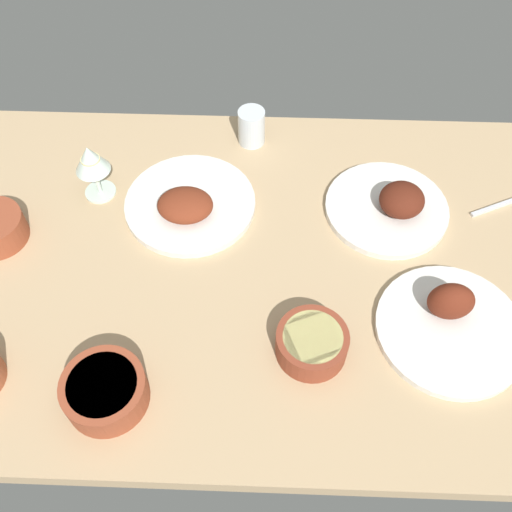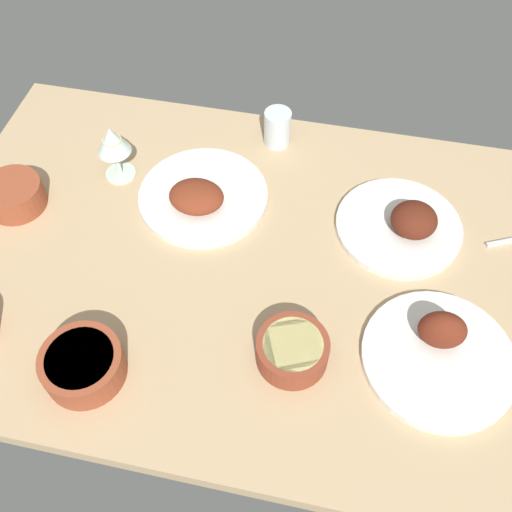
% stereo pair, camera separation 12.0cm
% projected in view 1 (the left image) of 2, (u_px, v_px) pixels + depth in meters
% --- Properties ---
extents(dining_table, '(1.40, 0.90, 0.04)m').
position_uv_depth(dining_table, '(256.00, 267.00, 1.23)').
color(dining_table, tan).
rests_on(dining_table, ground).
extents(plate_center_main, '(0.27, 0.27, 0.08)m').
position_uv_depth(plate_center_main, '(392.00, 206.00, 1.28)').
color(plate_center_main, silver).
rests_on(plate_center_main, dining_table).
extents(plate_near_viewer, '(0.29, 0.29, 0.07)m').
position_uv_depth(plate_near_viewer, '(189.00, 204.00, 1.28)').
color(plate_near_viewer, silver).
rests_on(plate_near_viewer, dining_table).
extents(plate_far_side, '(0.29, 0.29, 0.10)m').
position_uv_depth(plate_far_side, '(450.00, 322.00, 1.11)').
color(plate_far_side, silver).
rests_on(plate_far_side, dining_table).
extents(bowl_onions, '(0.15, 0.15, 0.06)m').
position_uv_depth(bowl_onions, '(105.00, 391.00, 1.01)').
color(bowl_onions, brown).
rests_on(bowl_onions, dining_table).
extents(bowl_potatoes, '(0.13, 0.13, 0.06)m').
position_uv_depth(bowl_potatoes, '(312.00, 343.00, 1.07)').
color(bowl_potatoes, brown).
rests_on(bowl_potatoes, dining_table).
extents(wine_glass, '(0.08, 0.08, 0.14)m').
position_uv_depth(wine_glass, '(91.00, 161.00, 1.25)').
color(wine_glass, silver).
rests_on(wine_glass, dining_table).
extents(water_tumbler, '(0.06, 0.06, 0.09)m').
position_uv_depth(water_tumbler, '(251.00, 127.00, 1.39)').
color(water_tumbler, silver).
rests_on(water_tumbler, dining_table).
extents(fork_loose, '(0.16, 0.08, 0.01)m').
position_uv_depth(fork_loose, '(503.00, 204.00, 1.30)').
color(fork_loose, silver).
rests_on(fork_loose, dining_table).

